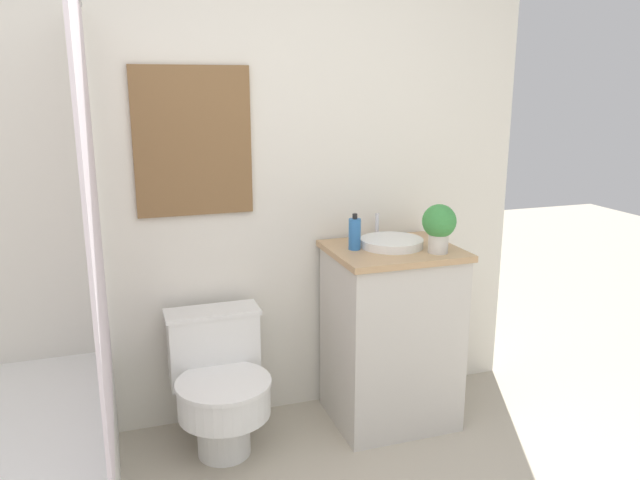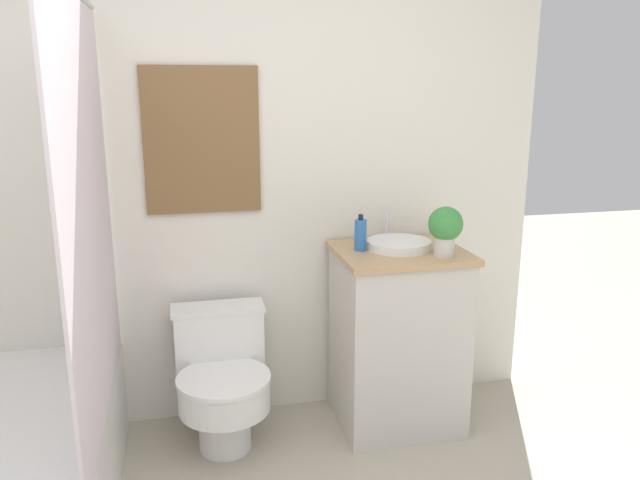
{
  "view_description": "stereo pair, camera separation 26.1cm",
  "coord_description": "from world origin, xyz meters",
  "px_view_note": "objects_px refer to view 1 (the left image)",
  "views": [
    {
      "loc": [
        -0.45,
        -1.06,
        1.66
      ],
      "look_at": [
        0.38,
        1.4,
        1.01
      ],
      "focal_mm": 35.0,
      "sensor_mm": 36.0,
      "label": 1
    },
    {
      "loc": [
        -0.2,
        -1.13,
        1.66
      ],
      "look_at": [
        0.38,
        1.4,
        1.01
      ],
      "focal_mm": 35.0,
      "sensor_mm": 36.0,
      "label": 2
    }
  ],
  "objects_px": {
    "soap_bottle": "(355,234)",
    "toilet": "(220,383)",
    "potted_plant": "(439,225)",
    "sink": "(391,242)"
  },
  "relations": [
    {
      "from": "toilet",
      "to": "soap_bottle",
      "type": "xyz_separation_m",
      "value": [
        0.67,
        0.03,
        0.65
      ]
    },
    {
      "from": "sink",
      "to": "potted_plant",
      "type": "bearing_deg",
      "value": -47.4
    },
    {
      "from": "sink",
      "to": "potted_plant",
      "type": "height_order",
      "value": "potted_plant"
    },
    {
      "from": "sink",
      "to": "soap_bottle",
      "type": "height_order",
      "value": "soap_bottle"
    },
    {
      "from": "toilet",
      "to": "potted_plant",
      "type": "bearing_deg",
      "value": -8.35
    },
    {
      "from": "toilet",
      "to": "soap_bottle",
      "type": "height_order",
      "value": "soap_bottle"
    },
    {
      "from": "soap_bottle",
      "to": "toilet",
      "type": "bearing_deg",
      "value": -177.31
    },
    {
      "from": "toilet",
      "to": "sink",
      "type": "bearing_deg",
      "value": 1.51
    },
    {
      "from": "sink",
      "to": "potted_plant",
      "type": "xyz_separation_m",
      "value": [
        0.16,
        -0.17,
        0.11
      ]
    },
    {
      "from": "soap_bottle",
      "to": "potted_plant",
      "type": "relative_size",
      "value": 0.76
    }
  ]
}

